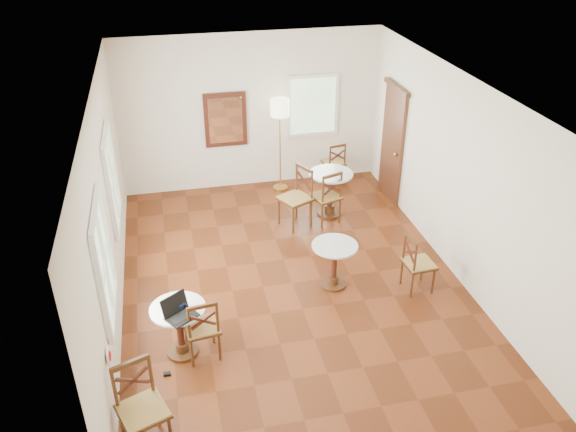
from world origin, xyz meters
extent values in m
plane|color=#5F2810|center=(0.00, 0.00, 0.00)|extent=(7.00, 7.00, 0.00)
cube|color=white|center=(0.00, 3.50, 1.50)|extent=(5.00, 0.02, 3.00)
cube|color=white|center=(0.00, -3.50, 1.50)|extent=(5.00, 0.02, 3.00)
cube|color=white|center=(-2.50, 0.00, 1.50)|extent=(0.02, 7.00, 3.00)
cube|color=white|center=(2.50, 0.00, 1.50)|extent=(0.02, 7.00, 3.00)
cube|color=white|center=(0.00, 0.00, 3.00)|extent=(5.00, 7.00, 0.02)
cube|color=#5A2F19|center=(2.46, 2.40, 1.05)|extent=(0.06, 0.90, 2.10)
cube|color=#4C2A13|center=(2.44, 2.40, 2.15)|extent=(0.08, 1.02, 0.08)
sphere|color=#BF8C3F|center=(2.40, 2.08, 1.00)|extent=(0.07, 0.07, 0.07)
cube|color=#471C13|center=(-0.50, 3.46, 1.40)|extent=(0.80, 0.05, 1.05)
cube|color=white|center=(-0.50, 3.43, 1.40)|extent=(0.64, 0.02, 0.88)
cube|color=white|center=(-2.47, -2.10, 0.95)|extent=(0.02, 0.16, 0.16)
torus|color=red|center=(-2.46, -2.10, 0.95)|extent=(0.02, 0.12, 0.12)
cube|color=white|center=(-2.47, -1.20, 1.55)|extent=(0.06, 1.22, 1.42)
cube|color=white|center=(-2.47, 1.00, 1.55)|extent=(0.06, 1.22, 1.42)
cube|color=white|center=(1.20, 3.47, 1.55)|extent=(1.02, 0.06, 1.22)
cylinder|color=#4C2A13|center=(-1.72, -1.17, 0.02)|extent=(0.40, 0.40, 0.04)
cylinder|color=#4C2A13|center=(-1.72, -1.17, 0.10)|extent=(0.16, 0.16, 0.12)
cylinder|color=#471C13|center=(-1.72, -1.17, 0.40)|extent=(0.09, 0.09, 0.59)
cylinder|color=#4C2A13|center=(-1.72, -1.17, 0.67)|extent=(0.14, 0.14, 0.06)
cylinder|color=silver|center=(-1.72, -1.17, 0.72)|extent=(0.69, 0.69, 0.03)
cylinder|color=#4C2A13|center=(0.59, -0.19, 0.02)|extent=(0.39, 0.39, 0.04)
cylinder|color=#4C2A13|center=(0.59, -0.19, 0.10)|extent=(0.15, 0.15, 0.12)
cylinder|color=#471C13|center=(0.59, -0.19, 0.39)|extent=(0.09, 0.09, 0.58)
cylinder|color=#4C2A13|center=(0.59, -0.19, 0.66)|extent=(0.14, 0.14, 0.06)
cylinder|color=silver|center=(0.59, -0.19, 0.70)|extent=(0.68, 0.68, 0.03)
cylinder|color=#4C2A13|center=(1.15, 1.93, 0.02)|extent=(0.45, 0.45, 0.04)
cylinder|color=#4C2A13|center=(1.15, 1.93, 0.11)|extent=(0.18, 0.18, 0.13)
cylinder|color=#471C13|center=(1.15, 1.93, 0.45)|extent=(0.10, 0.10, 0.67)
cylinder|color=#4C2A13|center=(1.15, 1.93, 0.76)|extent=(0.16, 0.16, 0.07)
cylinder|color=silver|center=(1.15, 1.93, 0.81)|extent=(0.79, 0.79, 0.03)
cylinder|color=#4C2A13|center=(-1.31, -1.06, 0.22)|extent=(0.03, 0.03, 0.44)
cylinder|color=#4C2A13|center=(-1.26, -1.40, 0.22)|extent=(0.03, 0.03, 0.44)
cylinder|color=#4C2A13|center=(-1.65, -1.10, 0.22)|extent=(0.03, 0.03, 0.44)
cylinder|color=#4C2A13|center=(-1.61, -1.45, 0.22)|extent=(0.03, 0.03, 0.44)
cube|color=#4C2A13|center=(-1.46, -1.25, 0.44)|extent=(0.48, 0.48, 0.03)
cube|color=#AA8444|center=(-1.46, -1.25, 0.45)|extent=(0.46, 0.46, 0.04)
cylinder|color=#4C2A13|center=(-1.26, -1.40, 0.68)|extent=(0.03, 0.03, 0.48)
cylinder|color=#4C2A13|center=(-1.61, -1.45, 0.68)|extent=(0.03, 0.03, 0.48)
cube|color=#4C2A13|center=(-1.43, -1.43, 0.90)|extent=(0.37, 0.08, 0.05)
cube|color=#471C13|center=(-1.43, -1.43, 0.69)|extent=(0.31, 0.06, 0.21)
cube|color=#471C13|center=(-1.43, -1.43, 0.69)|extent=(0.31, 0.06, 0.21)
cylinder|color=#4C2A13|center=(-2.43, -2.40, 0.24)|extent=(0.04, 0.04, 0.49)
cylinder|color=#4C2A13|center=(-2.06, -2.26, 0.24)|extent=(0.04, 0.04, 0.49)
cube|color=#4C2A13|center=(-2.17, -2.51, 0.49)|extent=(0.62, 0.62, 0.03)
cube|color=#AA8444|center=(-2.17, -2.51, 0.51)|extent=(0.59, 0.59, 0.04)
cylinder|color=#4C2A13|center=(-2.43, -2.40, 0.76)|extent=(0.04, 0.04, 0.54)
cylinder|color=#4C2A13|center=(-2.06, -2.26, 0.76)|extent=(0.04, 0.04, 0.54)
cube|color=#4C2A13|center=(-2.24, -2.33, 1.01)|extent=(0.40, 0.18, 0.05)
cube|color=#471C13|center=(-2.24, -2.33, 0.77)|extent=(0.34, 0.15, 0.24)
cube|color=#471C13|center=(-2.24, -2.33, 0.77)|extent=(0.34, 0.15, 0.24)
cylinder|color=#4C2A13|center=(1.12, 1.96, 0.23)|extent=(0.04, 0.04, 0.47)
cylinder|color=#4C2A13|center=(1.24, 1.61, 0.23)|extent=(0.04, 0.04, 0.47)
cylinder|color=#4C2A13|center=(0.76, 1.85, 0.23)|extent=(0.04, 0.04, 0.47)
cylinder|color=#4C2A13|center=(0.88, 1.49, 0.23)|extent=(0.04, 0.04, 0.47)
cube|color=#4C2A13|center=(1.00, 1.73, 0.47)|extent=(0.58, 0.58, 0.03)
cube|color=#AA8444|center=(1.00, 1.73, 0.49)|extent=(0.55, 0.55, 0.04)
cylinder|color=#4C2A13|center=(1.24, 1.61, 0.73)|extent=(0.04, 0.04, 0.52)
cylinder|color=#4C2A13|center=(0.88, 1.49, 0.73)|extent=(0.04, 0.04, 0.52)
cube|color=#4C2A13|center=(1.06, 1.55, 0.97)|extent=(0.39, 0.16, 0.05)
cube|color=#471C13|center=(1.06, 1.55, 0.74)|extent=(0.33, 0.13, 0.23)
cube|color=#471C13|center=(1.06, 1.55, 0.74)|extent=(0.33, 0.13, 0.23)
cylinder|color=#4C2A13|center=(1.95, -0.70, 0.21)|extent=(0.03, 0.03, 0.43)
cylinder|color=#4C2A13|center=(1.61, -0.72, 0.21)|extent=(0.03, 0.03, 0.43)
cylinder|color=#4C2A13|center=(1.93, -0.35, 0.21)|extent=(0.03, 0.03, 0.43)
cylinder|color=#4C2A13|center=(1.59, -0.38, 0.21)|extent=(0.03, 0.03, 0.43)
cube|color=#4C2A13|center=(1.77, -0.54, 0.43)|extent=(0.45, 0.45, 0.03)
cube|color=#AA8444|center=(1.77, -0.54, 0.45)|extent=(0.43, 0.43, 0.04)
cylinder|color=#4C2A13|center=(1.61, -0.72, 0.67)|extent=(0.03, 0.03, 0.48)
cylinder|color=#4C2A13|center=(1.59, -0.38, 0.67)|extent=(0.03, 0.03, 0.48)
cube|color=#4C2A13|center=(1.60, -0.55, 0.89)|extent=(0.06, 0.36, 0.05)
cube|color=#471C13|center=(1.60, -0.55, 0.68)|extent=(0.04, 0.31, 0.21)
cube|color=#471C13|center=(1.60, -0.55, 0.68)|extent=(0.04, 0.31, 0.21)
cylinder|color=#4C2A13|center=(1.73, 3.42, 0.20)|extent=(0.03, 0.03, 0.40)
cylinder|color=#4C2A13|center=(1.78, 3.10, 0.20)|extent=(0.03, 0.03, 0.40)
cylinder|color=#4C2A13|center=(1.41, 3.37, 0.20)|extent=(0.03, 0.03, 0.40)
cylinder|color=#4C2A13|center=(1.46, 3.05, 0.20)|extent=(0.03, 0.03, 0.40)
cube|color=#4C2A13|center=(1.60, 3.23, 0.41)|extent=(0.45, 0.45, 0.03)
cube|color=#AA8444|center=(1.60, 3.23, 0.42)|extent=(0.43, 0.43, 0.04)
cylinder|color=#4C2A13|center=(1.78, 3.10, 0.63)|extent=(0.03, 0.03, 0.45)
cylinder|color=#4C2A13|center=(1.46, 3.05, 0.63)|extent=(0.03, 0.03, 0.45)
cube|color=#4C2A13|center=(1.62, 3.07, 0.83)|extent=(0.34, 0.08, 0.04)
cube|color=#471C13|center=(1.62, 3.07, 0.64)|extent=(0.29, 0.07, 0.20)
cube|color=#471C13|center=(1.62, 3.07, 0.64)|extent=(0.29, 0.07, 0.20)
cylinder|color=#4C2A13|center=(0.17, 1.78, 0.25)|extent=(0.04, 0.04, 0.51)
cylinder|color=#4C2A13|center=(0.53, 1.96, 0.25)|extent=(0.04, 0.04, 0.51)
cylinder|color=#4C2A13|center=(0.34, 1.42, 0.25)|extent=(0.04, 0.04, 0.51)
cylinder|color=#4C2A13|center=(0.71, 1.60, 0.25)|extent=(0.04, 0.04, 0.51)
cube|color=#4C2A13|center=(0.44, 1.69, 0.51)|extent=(0.66, 0.66, 0.03)
cube|color=#AA8444|center=(0.44, 1.69, 0.53)|extent=(0.63, 0.63, 0.05)
cylinder|color=#4C2A13|center=(0.53, 1.96, 0.79)|extent=(0.04, 0.04, 0.56)
cylinder|color=#4C2A13|center=(0.71, 1.60, 0.79)|extent=(0.04, 0.04, 0.56)
cube|color=#4C2A13|center=(0.62, 1.78, 1.05)|extent=(0.22, 0.40, 0.06)
cube|color=#471C13|center=(0.62, 1.78, 0.80)|extent=(0.18, 0.34, 0.25)
cube|color=#471C13|center=(0.62, 1.78, 0.80)|extent=(0.18, 0.34, 0.25)
cylinder|color=#BF8C3F|center=(0.49, 3.15, 0.02)|extent=(0.29, 0.29, 0.03)
cylinder|color=#BF8C3F|center=(0.49, 3.15, 0.84)|extent=(0.03, 0.03, 1.67)
cylinder|color=beige|center=(0.49, 3.15, 1.67)|extent=(0.36, 0.36, 0.31)
cube|color=black|center=(-1.68, -1.37, 0.74)|extent=(0.44, 0.42, 0.02)
cube|color=black|center=(-1.68, -1.37, 0.75)|extent=(0.33, 0.29, 0.00)
cube|color=black|center=(-1.75, -1.26, 0.87)|extent=(0.34, 0.27, 0.24)
cube|color=silver|center=(-1.75, -1.26, 0.87)|extent=(0.29, 0.22, 0.20)
ellipsoid|color=black|center=(-1.72, -1.16, 0.75)|extent=(0.11, 0.08, 0.03)
cylinder|color=black|center=(-1.68, -1.22, 0.78)|extent=(0.08, 0.08, 0.09)
torus|color=black|center=(-1.63, -1.22, 0.78)|extent=(0.06, 0.01, 0.06)
cylinder|color=white|center=(-1.67, -1.11, 0.78)|extent=(0.05, 0.05, 0.09)
cube|color=black|center=(-1.93, -1.53, 0.02)|extent=(0.09, 0.05, 0.04)
camera|label=1|loc=(-1.63, -6.96, 5.23)|focal=36.24mm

